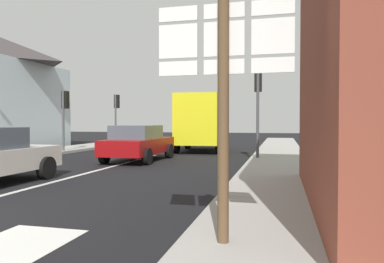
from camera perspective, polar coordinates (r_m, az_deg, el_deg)
ground_plane at (r=15.93m, az=-8.06°, el=-4.32°), size 80.00×80.00×0.00m
sidewalk_right at (r=12.79m, az=13.36°, el=-5.45°), size 2.31×44.00×0.14m
lane_centre_stripe at (r=12.33m, az=-15.04°, el=-6.02°), size 0.16×12.00×0.01m
sedan_far at (r=15.20m, az=-8.38°, el=-1.72°), size 1.99×4.21×1.47m
delivery_truck at (r=20.02m, az=1.47°, el=1.61°), size 2.79×5.14×3.05m
route_sign_post at (r=4.46m, az=4.97°, el=6.58°), size 1.66×0.14×3.20m
traffic_light_near_right at (r=15.41m, az=10.30°, el=5.87°), size 0.30×0.49×3.77m
traffic_light_near_left at (r=19.93m, az=-19.29°, el=3.60°), size 0.30×0.49×3.21m
traffic_light_far_left at (r=25.23m, az=-11.74°, el=3.62°), size 0.30×0.49×3.46m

